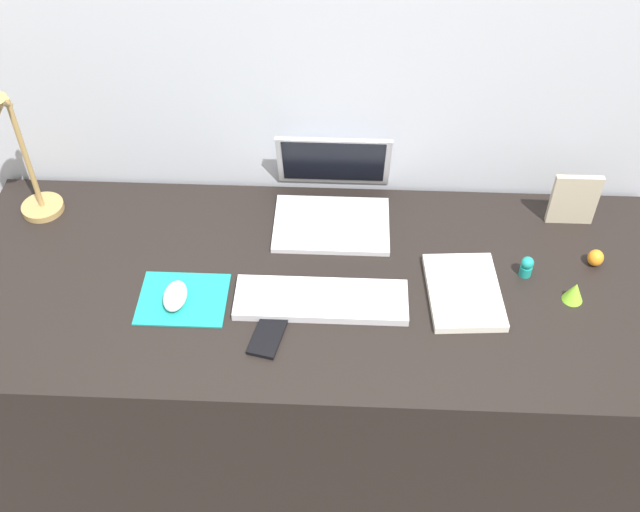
# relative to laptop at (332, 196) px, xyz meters

# --- Properties ---
(ground_plane) EXTENTS (6.00, 6.00, 0.00)m
(ground_plane) POSITION_rel_laptop_xyz_m (-0.04, -0.26, -0.79)
(ground_plane) COLOR #59514C
(back_wall) EXTENTS (2.95, 0.05, 1.62)m
(back_wall) POSITION_rel_laptop_xyz_m (-0.04, 0.14, 0.02)
(back_wall) COLOR #B2B7C1
(back_wall) RESTS_ON ground_plane
(desk) EXTENTS (1.75, 0.71, 0.74)m
(desk) POSITION_rel_laptop_xyz_m (-0.04, -0.26, -0.42)
(desk) COLOR black
(desk) RESTS_ON ground_plane
(laptop) EXTENTS (0.30, 0.28, 0.20)m
(laptop) POSITION_rel_laptop_xyz_m (0.00, 0.00, 0.00)
(laptop) COLOR silver
(laptop) RESTS_ON desk
(keyboard) EXTENTS (0.41, 0.13, 0.02)m
(keyboard) POSITION_rel_laptop_xyz_m (-0.02, -0.33, -0.04)
(keyboard) COLOR silver
(keyboard) RESTS_ON desk
(mousepad) EXTENTS (0.21, 0.17, 0.00)m
(mousepad) POSITION_rel_laptop_xyz_m (-0.35, -0.33, -0.05)
(mousepad) COLOR teal
(mousepad) RESTS_ON desk
(mouse) EXTENTS (0.06, 0.10, 0.03)m
(mouse) POSITION_rel_laptop_xyz_m (-0.36, -0.34, -0.03)
(mouse) COLOR silver
(mouse) RESTS_ON mousepad
(cell_phone) EXTENTS (0.09, 0.14, 0.01)m
(cell_phone) POSITION_rel_laptop_xyz_m (-0.13, -0.44, -0.05)
(cell_phone) COLOR black
(cell_phone) RESTS_ON desk
(desk_lamp) EXTENTS (0.11, 0.15, 0.39)m
(desk_lamp) POSITION_rel_laptop_xyz_m (-0.77, -0.05, 0.14)
(desk_lamp) COLOR #A5844C
(desk_lamp) RESTS_ON desk
(notebook_pad) EXTENTS (0.19, 0.25, 0.02)m
(notebook_pad) POSITION_rel_laptop_xyz_m (0.32, -0.29, -0.04)
(notebook_pad) COLOR silver
(notebook_pad) RESTS_ON desk
(picture_frame) EXTENTS (0.12, 0.02, 0.15)m
(picture_frame) POSITION_rel_laptop_xyz_m (0.62, -0.01, 0.02)
(picture_frame) COLOR #B2A58C
(picture_frame) RESTS_ON desk
(toy_figurine_teal) EXTENTS (0.03, 0.03, 0.06)m
(toy_figurine_teal) POSITION_rel_laptop_xyz_m (0.48, -0.21, -0.02)
(toy_figurine_teal) COLOR teal
(toy_figurine_teal) RESTS_ON desk
(toy_figurine_lime) EXTENTS (0.05, 0.05, 0.05)m
(toy_figurine_lime) POSITION_rel_laptop_xyz_m (0.58, -0.29, -0.03)
(toy_figurine_lime) COLOR #8CDB33
(toy_figurine_lime) RESTS_ON desk
(toy_figurine_orange) EXTENTS (0.04, 0.04, 0.04)m
(toy_figurine_orange) POSITION_rel_laptop_xyz_m (0.66, -0.17, -0.03)
(toy_figurine_orange) COLOR orange
(toy_figurine_orange) RESTS_ON desk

